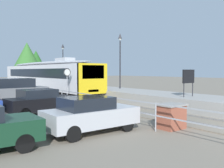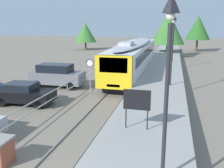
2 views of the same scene
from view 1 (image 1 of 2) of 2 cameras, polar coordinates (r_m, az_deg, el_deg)
The scene contains 15 objects.
ground_plane at distance 27.70m, azimuth -19.95°, elevation -2.57°, with size 160.00×160.00×0.00m, color slate.
track_rails at distance 28.74m, azimuth -14.23°, elevation -2.21°, with size 3.20×60.00×0.14m.
commuter_train at distance 29.57m, azimuth -15.07°, elevation 2.02°, with size 2.82×20.44×3.74m.
station_platform at distance 30.13m, azimuth -8.55°, elevation -1.12°, with size 3.90×60.00×0.90m, color #999691.
platform_lamp_mid_platform at distance 24.38m, azimuth 1.87°, elevation 7.75°, with size 0.34×0.34×5.35m.
platform_lamp_far_end at distance 34.71m, azimuth -11.15°, elevation 6.29°, with size 0.34×0.34×5.35m.
platform_notice_board at distance 17.30m, azimuth 17.08°, elevation 1.48°, with size 1.20×0.08×1.80m.
speed_limit_sign at distance 20.15m, azimuth -10.21°, elevation 1.58°, with size 0.61×0.10×2.81m.
brick_utility_cabinet at distance 11.68m, azimuth 13.32°, elevation -7.13°, with size 1.21×0.99×1.13m.
carpark_fence at distance 18.23m, azimuth -11.37°, elevation -2.40°, with size 0.06×36.06×1.25m.
parked_hatchback_silver at distance 10.63m, azimuth -4.98°, elevation -6.87°, with size 4.00×1.77×1.53m.
parked_hatchback_black at distance 15.50m, azimuth -15.98°, elevation -3.85°, with size 4.09×1.98×1.53m.
parked_suv_grey at distance 20.30m, azimuth -21.29°, elevation -1.57°, with size 4.62×1.95×2.04m.
tree_behind_carpark at distance 45.02m, azimuth -18.83°, elevation 5.68°, with size 5.46×5.46×7.44m.
tree_behind_station_far at distance 57.03m, azimuth -16.97°, elevation 5.00°, with size 4.86×4.86×7.04m.
Camera 1 is at (-11.28, -4.30, 2.62)m, focal length 40.01 mm.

